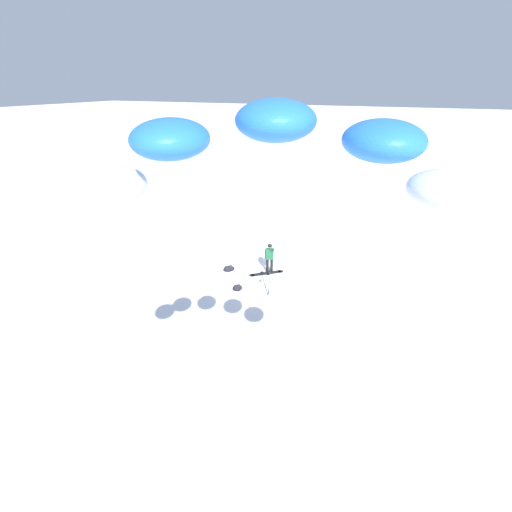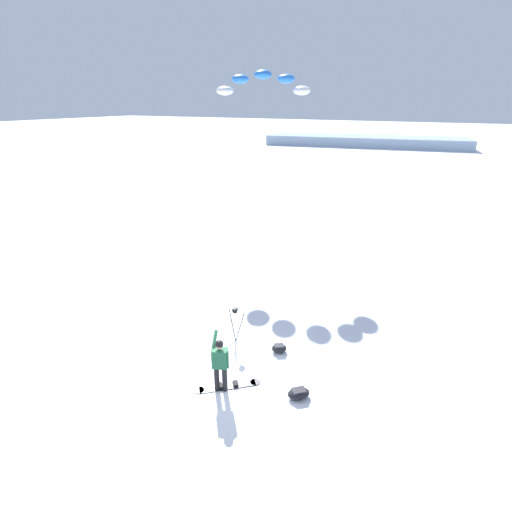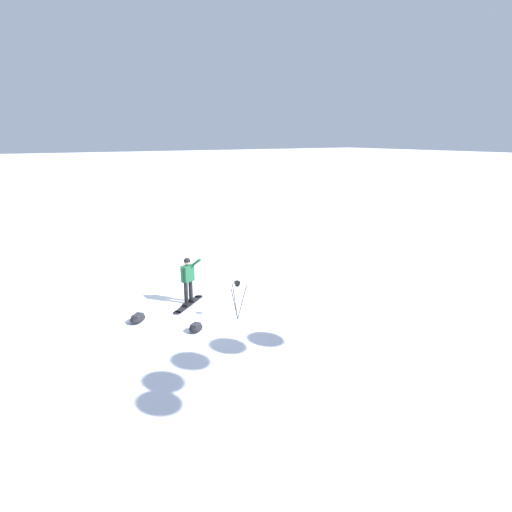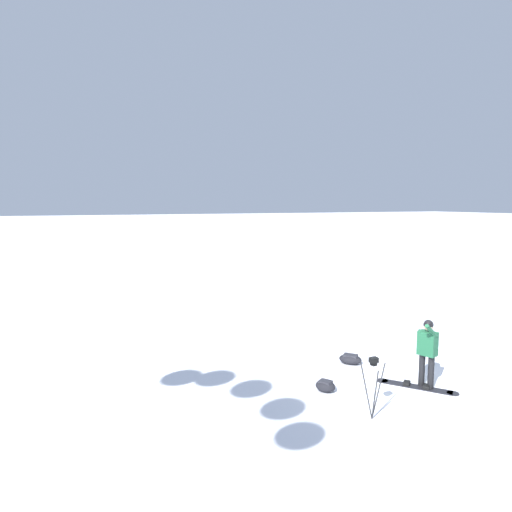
# 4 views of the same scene
# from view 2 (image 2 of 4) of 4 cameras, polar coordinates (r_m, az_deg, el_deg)

# --- Properties ---
(ground_plane) EXTENTS (300.00, 300.00, 0.00)m
(ground_plane) POSITION_cam_2_polar(r_m,az_deg,el_deg) (11.17, -4.65, -18.77)
(ground_plane) COLOR white
(snowboarder) EXTENTS (0.62, 0.60, 1.64)m
(snowboarder) POSITION_cam_2_polar(r_m,az_deg,el_deg) (10.38, -5.49, -15.55)
(snowboarder) COLOR black
(snowboarder) RESTS_ON ground_plane
(snowboard) EXTENTS (1.50, 1.26, 0.10)m
(snowboard) POSITION_cam_2_polar(r_m,az_deg,el_deg) (11.06, -4.33, -19.08)
(snowboard) COLOR black
(snowboard) RESTS_ON ground_plane
(traction_kite) EXTENTS (4.78, 2.60, 1.17)m
(traction_kite) POSITION_cam_2_polar(r_m,az_deg,el_deg) (20.40, 1.07, 24.84)
(traction_kite) COLOR white
(gear_bag_large) EXTENTS (0.71, 0.69, 0.26)m
(gear_bag_large) POSITION_cam_2_polar(r_m,az_deg,el_deg) (10.72, 6.50, -20.02)
(gear_bag_large) COLOR black
(gear_bag_large) RESTS_ON ground_plane
(camera_tripod) EXTENTS (0.58, 0.43, 1.27)m
(camera_tripod) POSITION_cam_2_polar(r_m,az_deg,el_deg) (12.21, -3.20, -9.37)
(camera_tripod) COLOR #262628
(camera_tripod) RESTS_ON ground_plane
(gear_bag_small) EXTENTS (0.59, 0.56, 0.26)m
(gear_bag_small) POSITION_cam_2_polar(r_m,az_deg,el_deg) (12.20, 3.54, -13.82)
(gear_bag_small) COLOR black
(gear_bag_small) RESTS_ON ground_plane
(distant_ridge) EXTENTS (34.35, 13.32, 1.62)m
(distant_ridge) POSITION_cam_2_polar(r_m,az_deg,el_deg) (71.09, 16.16, 16.46)
(distant_ridge) COLOR #9CB2CA
(distant_ridge) RESTS_ON ground_plane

